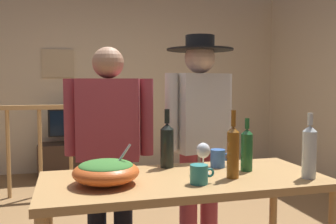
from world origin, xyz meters
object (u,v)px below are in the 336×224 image
mug_teal (199,174)px  wine_bottle_green (247,149)px  flat_screen_tv (72,123)px  wine_glass (203,152)px  person_standing_right (199,128)px  wine_bottle_clear (309,151)px  wine_bottle_dark (167,144)px  serving_table (184,192)px  stair_railing (27,141)px  mug_blue (218,158)px  framed_picture (58,63)px  wine_bottle_amber (233,151)px  salad_bowl (106,171)px  person_standing_left (109,140)px  tv_console (73,159)px

mug_teal → wine_bottle_green: bearing=28.2°
flat_screen_tv → wine_glass: wine_glass is taller
mug_teal → person_standing_right: bearing=70.2°
person_standing_right → wine_bottle_clear: bearing=96.5°
wine_bottle_clear → wine_bottle_dark: (-0.65, 0.44, -0.01)m
serving_table → wine_glass: bearing=20.7°
flat_screen_tv → serving_table: bearing=-80.9°
stair_railing → person_standing_right: bearing=-54.2°
stair_railing → mug_blue: bearing=-61.4°
framed_picture → person_standing_right: 3.24m
wine_bottle_clear → mug_blue: 0.52m
serving_table → wine_bottle_amber: wine_bottle_amber is taller
serving_table → person_standing_right: size_ratio=0.92×
salad_bowl → wine_glass: 0.55m
wine_bottle_dark → wine_bottle_amber: wine_bottle_amber is taller
wine_bottle_green → wine_bottle_amber: bearing=-138.7°
mug_teal → person_standing_left: (-0.36, 0.81, 0.06)m
salad_bowl → wine_bottle_dark: bearing=35.9°
wine_bottle_dark → person_standing_left: person_standing_left is taller
mug_teal → flat_screen_tv: bearing=99.3°
wine_bottle_amber → mug_blue: (0.02, 0.25, -0.09)m
mug_blue → person_standing_right: 0.52m
wine_bottle_dark → wine_glass: bearing=-52.5°
framed_picture → wine_bottle_dark: 3.56m
wine_bottle_clear → salad_bowl: bearing=171.5°
stair_railing → person_standing_right: person_standing_right is taller
tv_console → person_standing_left: size_ratio=0.59×
salad_bowl → wine_bottle_green: size_ratio=1.09×
wine_bottle_clear → wine_glass: bearing=154.7°
salad_bowl → person_standing_right: bearing=43.5°
flat_screen_tv → wine_bottle_green: (0.92, -3.32, 0.18)m
salad_bowl → mug_teal: size_ratio=2.61×
stair_railing → wine_bottle_dark: wine_bottle_dark is taller
salad_bowl → wine_glass: (0.54, 0.08, 0.05)m
wine_glass → tv_console: bearing=101.2°
framed_picture → tv_console: 1.37m
serving_table → salad_bowl: salad_bowl is taller
wine_bottle_green → mug_blue: (-0.12, 0.13, -0.07)m
wine_bottle_amber → mug_blue: size_ratio=2.91×
wine_bottle_amber → salad_bowl: bearing=175.7°
wine_bottle_amber → mug_teal: 0.24m
mug_teal → mug_blue: (0.23, 0.32, 0.00)m
serving_table → wine_bottle_green: size_ratio=4.98×
wine_glass → wine_bottle_green: 0.26m
serving_table → mug_teal: 0.20m
mug_teal → mug_blue: 0.39m
stair_railing → wine_bottle_amber: bearing=-64.2°
wine_glass → wine_bottle_clear: bearing=-25.3°
wine_glass → person_standing_left: person_standing_left is taller
wine_bottle_green → mug_teal: wine_bottle_green is taller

